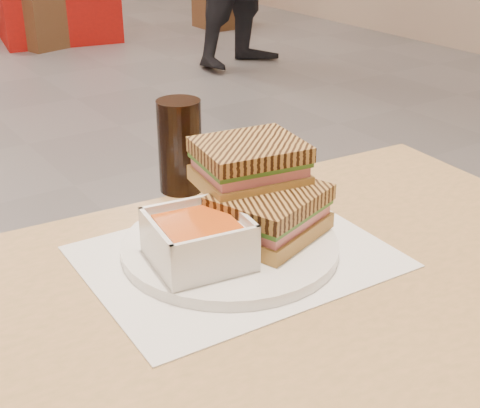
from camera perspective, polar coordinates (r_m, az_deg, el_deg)
tray_liner at (r=0.85m, az=-0.28°, el=-4.44°), size 0.37×0.30×0.00m
plate at (r=0.86m, az=-0.83°, el=-3.57°), size 0.27×0.27×0.01m
soup_bowl at (r=0.80m, az=-3.50°, el=-3.14°), size 0.12×0.12×0.06m
panini_lower at (r=0.86m, az=2.51°, el=-0.73°), size 0.16×0.15×0.06m
panini_upper at (r=0.88m, az=0.80°, el=3.38°), size 0.15×0.13×0.06m
cola_glass at (r=1.02m, az=-5.05°, el=4.85°), size 0.07×0.07×0.14m
bg_chair_1l at (r=5.74m, az=-16.28°, el=14.59°), size 0.46×0.46×0.42m
bg_chair_1r at (r=6.36m, az=-1.66°, el=16.47°), size 0.38×0.38×0.42m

